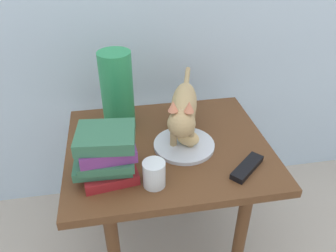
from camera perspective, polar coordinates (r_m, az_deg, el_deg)
name	(u,v)px	position (r m, az deg, el deg)	size (l,w,h in m)	color
ground_plane	(168,242)	(1.58, 0.00, -19.36)	(6.00, 6.00, 0.00)	#B2A899
side_table	(168,162)	(1.24, 0.00, -6.17)	(0.72, 0.60, 0.55)	brown
plate	(184,145)	(1.18, 2.78, -3.29)	(0.22, 0.22, 0.01)	silver
bread_roll	(188,138)	(1.16, 3.48, -2.09)	(0.08, 0.06, 0.05)	#E0BC7A
cat	(184,108)	(1.15, 2.71, 3.09)	(0.17, 0.47, 0.23)	tan
book_stack	(107,154)	(1.03, -10.56, -4.74)	(0.20, 0.17, 0.17)	maroon
green_vase	(117,92)	(1.22, -8.74, 5.82)	(0.12, 0.12, 0.30)	#288C51
candle_jar	(154,175)	(1.01, -2.41, -8.45)	(0.07, 0.07, 0.08)	silver
tv_remote	(247,167)	(1.11, 13.48, -6.94)	(0.15, 0.04, 0.02)	black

